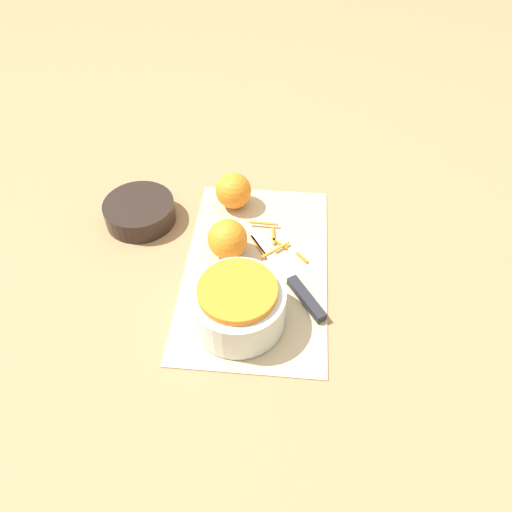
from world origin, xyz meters
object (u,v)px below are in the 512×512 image
Objects in this scene: knife at (298,289)px; orange_right at (233,191)px; bowl_dark at (140,212)px; bowl_speckled at (238,305)px; orange_left at (228,239)px.

orange_right is at bearing -1.12° from knife.
bowl_dark is 0.68× the size of knife.
orange_right is at bearing 8.45° from bowl_speckled.
orange_left is 0.15m from orange_right.
knife is 2.78× the size of orange_left.
orange_left is (0.09, 0.15, 0.03)m from knife.
bowl_dark is (0.25, 0.24, -0.03)m from bowl_speckled.
bowl_speckled is 1.11× the size of bowl_dark.
orange_left reaches higher than orange_right.
knife is 0.17m from orange_left.
bowl_dark is 1.89× the size of orange_left.
bowl_speckled is 0.14m from knife.
bowl_dark reaches higher than knife.
orange_left is 1.02× the size of orange_right.
orange_left reaches higher than bowl_dark.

